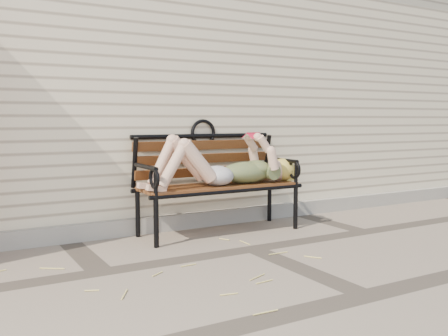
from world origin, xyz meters
TOP-DOWN VIEW (x-y plane):
  - ground at (0.00, 0.00)m, footprint 80.00×80.00m
  - house_wall at (0.00, 3.00)m, footprint 8.00×4.00m
  - foundation_strip at (0.00, 0.97)m, footprint 8.00×0.10m
  - garden_bench at (0.05, 0.75)m, footprint 1.63×0.65m
  - reading_woman at (0.06, 0.62)m, footprint 1.54×0.35m
  - straw_scatter at (-0.61, -0.32)m, footprint 2.88×1.80m

SIDE VIEW (x-z plane):
  - ground at x=0.00m, z-range 0.00..0.00m
  - straw_scatter at x=-0.61m, z-range 0.00..0.01m
  - foundation_strip at x=0.00m, z-range 0.00..0.15m
  - garden_bench at x=0.05m, z-range 0.06..1.12m
  - reading_woman at x=0.06m, z-range 0.38..0.87m
  - house_wall at x=0.00m, z-range 0.00..3.00m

